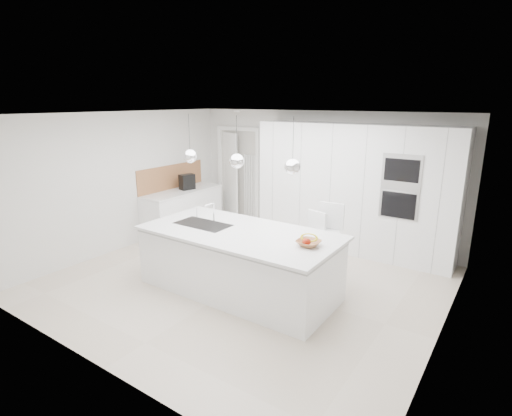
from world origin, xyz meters
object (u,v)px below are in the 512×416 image
Objects in this scene: island_base at (238,263)px; fruit_bowl at (309,243)px; espresso_machine at (187,182)px; bar_stool_right at (326,244)px; bar_stool_left at (312,248)px.

island_base is 1.19m from fruit_bowl.
espresso_machine reaches higher than bar_stool_right.
island_base is 1.16m from bar_stool_left.
espresso_machine is at bearing 156.41° from fruit_bowl.
island_base is 9.29× the size of fruit_bowl.
fruit_bowl is 0.28× the size of bar_stool_left.
bar_stool_right is at bearing 4.46° from espresso_machine.
bar_stool_right reaches higher than bar_stool_left.
bar_stool_left is 0.22m from bar_stool_right.
bar_stool_right reaches higher than fruit_bowl.
bar_stool_right is (-0.17, 0.94, -0.34)m from fruit_bowl.
bar_stool_left reaches higher than island_base.
bar_stool_left is at bearing 2.06° from espresso_machine.
fruit_bowl is at bearing 3.32° from island_base.
espresso_machine is at bearing 162.78° from bar_stool_right.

